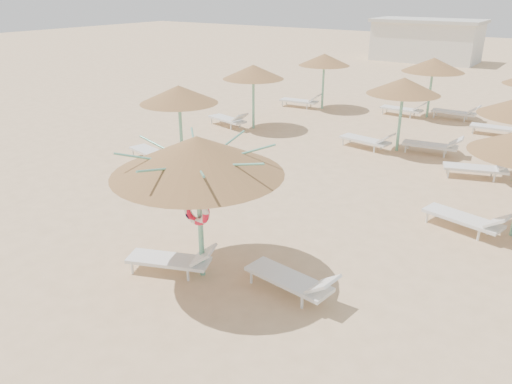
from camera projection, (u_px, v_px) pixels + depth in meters
The scene contains 6 objects.
ground at pixel (203, 266), 10.86m from camera, with size 120.00×120.00×0.00m, color #DEB687.
main_palapa at pixel (197, 156), 9.53m from camera, with size 3.38×3.38×3.03m.
lounger_main_a at pixel (174, 259), 10.47m from camera, with size 1.95×1.22×0.68m.
lounger_main_b at pixel (294, 280), 9.71m from camera, with size 2.02×0.83×0.71m.
palapa_field at pixel (454, 97), 16.28m from camera, with size 20.50×14.10×2.71m.
service_hut at pixel (426, 40), 40.04m from camera, with size 8.40×4.40×3.25m.
Camera 1 is at (6.29, -7.12, 5.63)m, focal length 35.00 mm.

